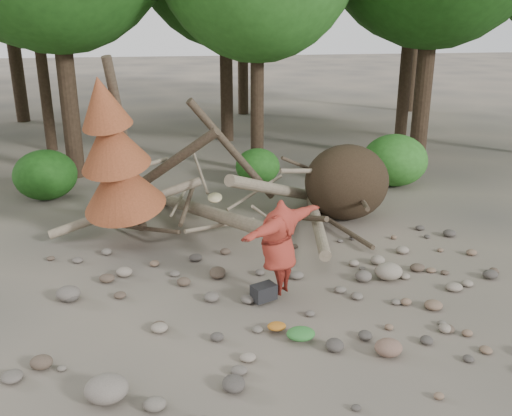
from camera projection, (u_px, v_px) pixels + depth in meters
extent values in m
plane|color=#514C44|center=(279.00, 303.00, 10.74)|extent=(120.00, 120.00, 0.00)
ellipsoid|color=#332619|center=(347.00, 182.00, 14.79)|extent=(2.20, 1.87, 1.98)
cylinder|color=gray|center=(210.00, 213.00, 13.87)|extent=(2.61, 5.11, 1.08)
cylinder|color=gray|center=(279.00, 190.00, 14.47)|extent=(3.18, 3.71, 1.90)
cylinder|color=brown|center=(159.00, 171.00, 14.25)|extent=(3.08, 1.91, 2.49)
cylinder|color=gray|center=(316.00, 218.00, 14.11)|extent=(1.13, 4.98, 0.43)
cylinder|color=brown|center=(233.00, 151.00, 14.58)|extent=(2.39, 1.03, 2.89)
cylinder|color=gray|center=(127.00, 207.00, 13.81)|extent=(3.71, 0.86, 1.20)
cylinder|color=#4C3F30|center=(148.00, 229.00, 13.55)|extent=(1.52, 1.70, 0.49)
cylinder|color=gray|center=(255.00, 192.00, 14.61)|extent=(1.57, 0.85, 0.69)
cylinder|color=#4C3F30|center=(311.00, 170.00, 15.17)|extent=(1.92, 1.25, 1.10)
cylinder|color=gray|center=(200.00, 170.00, 13.99)|extent=(0.37, 1.42, 0.85)
cylinder|color=#4C3F30|center=(343.00, 228.00, 13.98)|extent=(0.79, 2.54, 0.12)
cylinder|color=gray|center=(221.00, 225.00, 13.37)|extent=(1.78, 1.11, 0.29)
cylinder|color=#4C3F30|center=(126.00, 149.00, 13.14)|extent=(0.67, 1.13, 4.35)
cone|color=brown|center=(120.00, 182.00, 13.06)|extent=(2.06, 2.13, 1.86)
cone|color=brown|center=(111.00, 141.00, 12.52)|extent=(1.71, 1.78, 1.65)
cone|color=brown|center=(102.00, 101.00, 12.04)|extent=(1.23, 1.30, 1.41)
cylinder|color=#38281C|center=(62.00, 35.00, 17.41)|extent=(0.56, 0.56, 8.96)
cylinder|color=#38281C|center=(257.00, 64.00, 18.28)|extent=(0.44, 0.44, 7.14)
cylinder|color=#38281C|center=(429.00, 25.00, 19.31)|extent=(0.60, 0.60, 9.45)
cylinder|color=#38281C|center=(40.00, 51.00, 21.16)|extent=(0.42, 0.42, 7.56)
cylinder|color=#38281C|center=(226.00, 35.00, 22.64)|extent=(0.52, 0.52, 8.54)
cylinder|color=#38281C|center=(408.00, 39.00, 23.40)|extent=(0.50, 0.50, 8.12)
cylinder|color=#38281C|center=(10.00, 18.00, 26.52)|extent=(0.62, 0.62, 9.66)
cylinder|color=#38281C|center=(243.00, 27.00, 28.70)|extent=(0.54, 0.54, 8.75)
cylinder|color=#38281C|center=(415.00, 36.00, 29.66)|extent=(0.46, 0.46, 7.84)
ellipsoid|color=#1D5216|center=(45.00, 175.00, 16.44)|extent=(1.80, 1.80, 1.44)
ellipsoid|color=#27681E|center=(258.00, 166.00, 17.94)|extent=(1.40, 1.40, 1.12)
ellipsoid|color=#327C26|center=(395.00, 160.00, 17.71)|extent=(2.00, 2.00, 1.60)
imported|color=maroon|center=(279.00, 247.00, 10.70)|extent=(2.14, 2.02, 1.88)
cylinder|color=tan|center=(215.00, 198.00, 10.72)|extent=(0.33, 0.31, 0.16)
cube|color=black|center=(264.00, 295.00, 10.74)|extent=(0.53, 0.45, 0.30)
ellipsoid|color=#2D712E|center=(301.00, 336.00, 9.49)|extent=(0.48, 0.40, 0.18)
ellipsoid|color=#A8621C|center=(277.00, 329.00, 9.78)|extent=(0.33, 0.27, 0.12)
ellipsoid|color=slate|center=(107.00, 389.00, 8.03)|extent=(0.62, 0.56, 0.37)
ellipsoid|color=#795B4B|center=(389.00, 348.00, 9.10)|extent=(0.45, 0.40, 0.27)
ellipsoid|color=gray|center=(389.00, 271.00, 11.66)|extent=(0.57, 0.51, 0.34)
ellipsoid|color=#615952|center=(68.00, 293.00, 10.82)|extent=(0.46, 0.41, 0.28)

